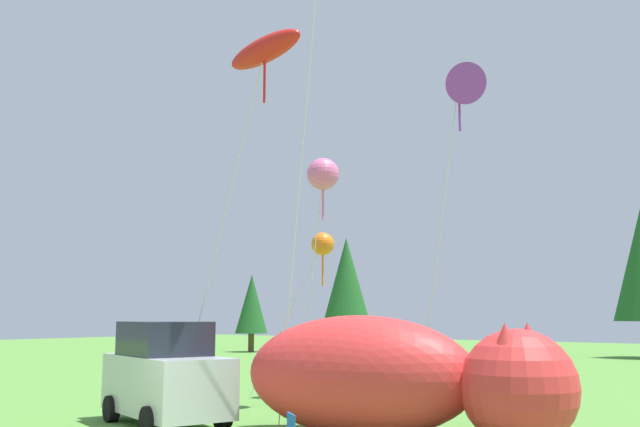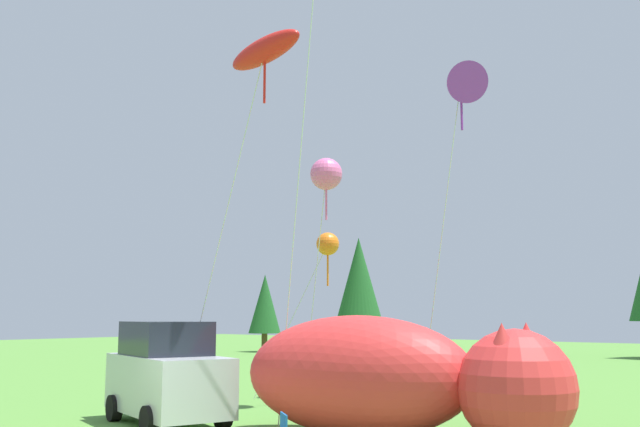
% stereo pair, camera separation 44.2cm
% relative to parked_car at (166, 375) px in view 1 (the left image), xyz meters
% --- Properties ---
extents(parked_car, '(4.24, 2.87, 2.33)m').
position_rel_parked_car_xyz_m(parked_car, '(0.00, 0.00, 0.00)').
color(parked_car, '#B7BCC1').
rests_on(parked_car, ground).
extents(inflatable_cat, '(7.04, 3.50, 2.48)m').
position_rel_parked_car_xyz_m(inflatable_cat, '(5.17, 1.56, 0.02)').
color(inflatable_cat, red).
rests_on(inflatable_cat, ground).
extents(kite_purple_delta, '(2.21, 1.88, 9.14)m').
position_rel_parked_car_xyz_m(kite_purple_delta, '(5.15, 4.97, 7.27)').
color(kite_purple_delta, silver).
rests_on(kite_purple_delta, ground).
extents(kite_red_lizard, '(3.39, 1.00, 9.25)m').
position_rel_parked_car_xyz_m(kite_red_lizard, '(2.06, 0.97, 7.60)').
color(kite_red_lizard, silver).
rests_on(kite_red_lizard, ground).
extents(kite_pink_octopus, '(1.76, 1.02, 6.87)m').
position_rel_parked_car_xyz_m(kite_pink_octopus, '(1.14, 4.51, 5.27)').
color(kite_pink_octopus, silver).
rests_on(kite_pink_octopus, ground).
extents(kite_orange_flower, '(2.01, 1.89, 5.04)m').
position_rel_parked_car_xyz_m(kite_orange_flower, '(-0.31, 6.41, 3.53)').
color(kite_orange_flower, silver).
rests_on(kite_orange_flower, ground).
extents(horizon_tree_west, '(2.23, 2.23, 5.32)m').
position_rel_parked_car_xyz_m(horizon_tree_west, '(-20.91, 25.60, 2.14)').
color(horizon_tree_west, brown).
rests_on(horizon_tree_west, ground).
extents(horizon_tree_mid, '(3.13, 3.13, 7.47)m').
position_rel_parked_car_xyz_m(horizon_tree_mid, '(-13.43, 26.40, 3.46)').
color(horizon_tree_mid, brown).
rests_on(horizon_tree_mid, ground).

